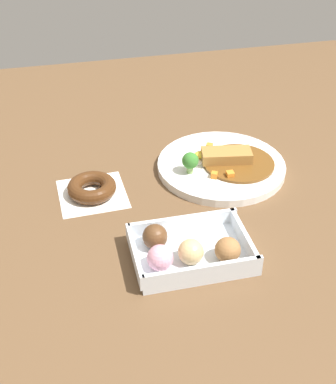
% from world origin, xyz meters
% --- Properties ---
extents(ground_plane, '(1.60, 1.60, 0.00)m').
position_xyz_m(ground_plane, '(0.00, 0.00, 0.00)').
color(ground_plane, brown).
extents(curry_plate, '(0.29, 0.29, 0.07)m').
position_xyz_m(curry_plate, '(0.14, 0.08, 0.01)').
color(curry_plate, white).
rests_on(curry_plate, ground_plane).
extents(donut_box, '(0.21, 0.15, 0.06)m').
position_xyz_m(donut_box, '(-0.01, -0.19, 0.02)').
color(donut_box, silver).
rests_on(donut_box, ground_plane).
extents(chocolate_ring_donut, '(0.15, 0.15, 0.03)m').
position_xyz_m(chocolate_ring_donut, '(-0.16, 0.06, 0.02)').
color(chocolate_ring_donut, white).
rests_on(chocolate_ring_donut, ground_plane).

